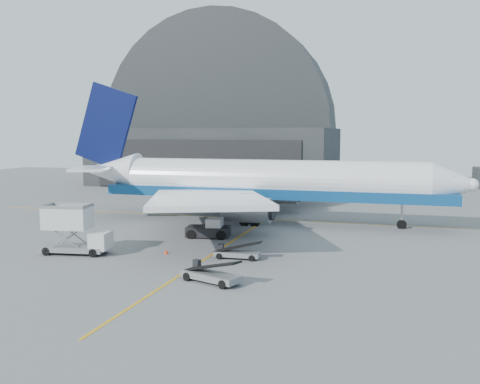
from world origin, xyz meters
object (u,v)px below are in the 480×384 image
(belt_loader_a, at_px, (237,253))
(belt_loader_b, at_px, (211,275))
(catering_truck, at_px, (74,231))
(pushback_tug, at_px, (210,230))
(airliner, at_px, (257,182))

(belt_loader_a, height_order, belt_loader_b, belt_loader_b)
(catering_truck, height_order, belt_loader_a, catering_truck)
(belt_loader_a, xyz_separation_m, belt_loader_b, (0.34, -7.79, 0.09))
(catering_truck, distance_m, pushback_tug, 14.46)
(belt_loader_a, bearing_deg, catering_truck, -172.54)
(airliner, xyz_separation_m, belt_loader_b, (3.77, -27.46, -4.44))
(pushback_tug, distance_m, belt_loader_b, 17.39)
(airliner, distance_m, belt_loader_a, 20.48)
(catering_truck, height_order, belt_loader_b, catering_truck)
(belt_loader_a, bearing_deg, belt_loader_b, -89.59)
(airliner, relative_size, pushback_tug, 10.55)
(airliner, bearing_deg, catering_truck, -117.30)
(pushback_tug, height_order, belt_loader_a, pushback_tug)
(pushback_tug, relative_size, belt_loader_a, 1.12)
(airliner, bearing_deg, belt_loader_a, -80.11)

